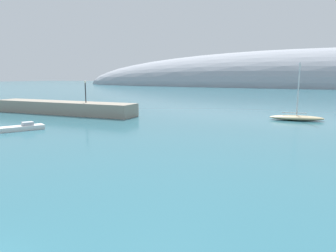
# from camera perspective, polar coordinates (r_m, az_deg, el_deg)

# --- Properties ---
(breakwater_rocks) EXTENTS (26.74, 4.83, 2.04)m
(breakwater_rocks) POSITION_cam_1_polar(r_m,az_deg,el_deg) (55.18, -18.74, 3.21)
(breakwater_rocks) COLOR gray
(breakwater_rocks) RESTS_ON ground
(distant_ridge) EXTENTS (317.50, 69.65, 42.97)m
(distant_ridge) POSITION_cam_1_polar(r_m,az_deg,el_deg) (198.04, 26.27, 6.44)
(distant_ridge) COLOR #999EA8
(distant_ridge) RESTS_ON ground
(sailboat_sand_outer_mooring) EXTENTS (7.59, 3.22, 8.12)m
(sailboat_sand_outer_mooring) POSITION_cam_1_polar(r_m,az_deg,el_deg) (48.04, 22.48, 1.49)
(sailboat_sand_outer_mooring) COLOR #C6B284
(sailboat_sand_outer_mooring) RESTS_ON water
(motorboat_white_foreground) EXTENTS (3.89, 5.28, 0.92)m
(motorboat_white_foreground) POSITION_cam_1_polar(r_m,az_deg,el_deg) (40.20, -25.30, -0.27)
(motorboat_white_foreground) COLOR white
(motorboat_white_foreground) RESTS_ON water
(harbor_lamp_post) EXTENTS (0.36, 0.36, 3.50)m
(harbor_lamp_post) POSITION_cam_1_polar(r_m,az_deg,el_deg) (51.66, -14.91, 6.61)
(harbor_lamp_post) COLOR black
(harbor_lamp_post) RESTS_ON breakwater_rocks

